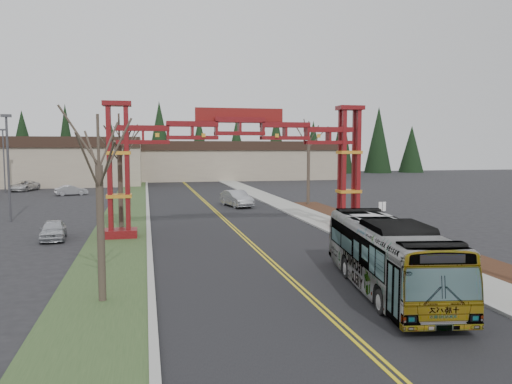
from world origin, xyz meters
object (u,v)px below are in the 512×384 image
object	(u,v)px
barrel_mid	(346,219)
transit_bus	(387,255)
parked_car_far_a	(71,190)
parked_car_far_b	(24,186)
parked_car_near_a	(53,230)
bare_tree_right_far	(309,143)
light_pole_far	(4,156)
gateway_arch	(240,147)
street_sign	(382,211)
light_pole_near	(8,160)
silver_sedan	(237,199)
retail_building_east	(231,160)
bare_tree_median_far	(128,147)
bare_tree_median_mid	(119,146)
barrel_south	(379,225)
bare_tree_median_near	(99,166)
barrel_north	(341,215)

from	to	relation	value
barrel_mid	transit_bus	bearing A→B (deg)	-107.33
parked_car_far_a	parked_car_far_b	world-z (taller)	parked_car_far_b
parked_car_near_a	transit_bus	bearing A→B (deg)	-49.90
transit_bus	barrel_mid	bearing A→B (deg)	81.40
bare_tree_right_far	light_pole_far	distance (m)	41.11
gateway_arch	street_sign	bearing A→B (deg)	-16.97
parked_car_far_a	light_pole_near	bearing A→B (deg)	157.08
silver_sedan	gateway_arch	bearing A→B (deg)	-112.22
retail_building_east	bare_tree_median_far	size ratio (longest dim) A/B	4.69
transit_bus	bare_tree_median_mid	xyz separation A→B (m)	(-11.40, 16.87, 4.53)
street_sign	parked_car_near_a	bearing A→B (deg)	171.43
bare_tree_median_far	retail_building_east	bearing A→B (deg)	67.33
gateway_arch	silver_sedan	size ratio (longest dim) A/B	3.64
bare_tree_median_mid	light_pole_far	xyz separation A→B (m)	(-16.40, 35.58, -1.21)
gateway_arch	light_pole_far	size ratio (longest dim) A/B	2.18
retail_building_east	barrel_south	size ratio (longest dim) A/B	39.88
gateway_arch	bare_tree_right_far	bearing A→B (deg)	56.49
barrel_mid	parked_car_near_a	bearing A→B (deg)	-176.49
barrel_south	barrel_mid	size ratio (longest dim) A/B	0.95
gateway_arch	bare_tree_right_far	distance (m)	18.12
parked_car_near_a	retail_building_east	bearing A→B (deg)	64.75
bare_tree_median_mid	street_sign	distance (m)	18.42
parked_car_near_a	bare_tree_median_near	world-z (taller)	bare_tree_median_near
gateway_arch	parked_car_far_b	xyz separation A→B (m)	(-22.48, 39.43, -5.28)
light_pole_far	barrel_north	size ratio (longest dim) A/B	7.62
gateway_arch	bare_tree_median_mid	distance (m)	8.24
parked_car_near_a	bare_tree_right_far	world-z (taller)	bare_tree_right_far
transit_bus	light_pole_far	xyz separation A→B (m)	(-27.80, 52.45, 3.32)
street_sign	barrel_south	xyz separation A→B (m)	(0.51, 1.46, -1.18)
barrel_north	parked_car_near_a	bearing A→B (deg)	-170.97
gateway_arch	barrel_south	bearing A→B (deg)	-7.91
transit_bus	light_pole_far	bearing A→B (deg)	126.65
parked_car_far_a	bare_tree_right_far	bearing A→B (deg)	-141.73
parked_car_near_a	parked_car_far_b	distance (m)	40.35
parked_car_near_a	bare_tree_right_far	distance (m)	27.22
retail_building_east	parked_car_far_b	distance (m)	39.63
bare_tree_median_far	barrel_north	world-z (taller)	bare_tree_median_far
parked_car_near_a	barrel_north	bearing A→B (deg)	3.60
bare_tree_median_mid	bare_tree_median_far	xyz separation A→B (m)	(0.00, 16.88, -0.09)
silver_sedan	bare_tree_median_near	distance (m)	31.53
silver_sedan	parked_car_far_b	distance (m)	34.67
gateway_arch	light_pole_far	bearing A→B (deg)	123.01
retail_building_east	barrel_north	bearing A→B (deg)	-91.04
silver_sedan	street_sign	world-z (taller)	street_sign
light_pole_far	barrel_south	xyz separation A→B (m)	(34.15, -38.92, -4.35)
parked_car_far_a	barrel_mid	world-z (taller)	parked_car_far_a
bare_tree_right_far	light_pole_near	xyz separation A→B (m)	(-26.96, -5.58, -1.43)
light_pole_near	barrel_mid	distance (m)	27.07
barrel_south	barrel_mid	xyz separation A→B (m)	(-1.18, 3.04, 0.02)
parked_car_near_a	bare_tree_median_mid	world-z (taller)	bare_tree_median_mid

